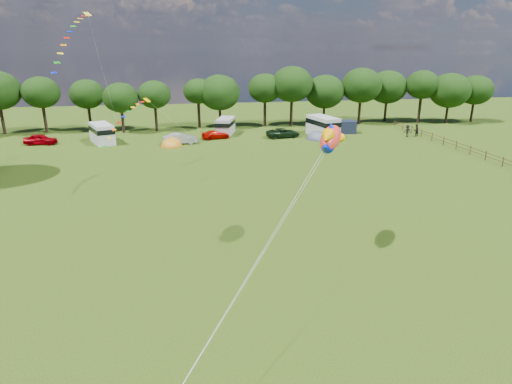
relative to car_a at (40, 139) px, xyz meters
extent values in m
plane|color=black|center=(24.98, -45.81, -0.76)|extent=(180.00, 180.00, 0.00)
cylinder|color=black|center=(-8.21, 9.56, 1.34)|extent=(0.49, 0.49, 4.21)
cylinder|color=black|center=(-1.92, 9.89, 1.36)|extent=(0.49, 0.49, 4.25)
ellipsoid|color=black|center=(-1.92, 9.89, 5.69)|extent=(5.86, 5.86, 4.98)
cylinder|color=black|center=(4.96, 10.51, 1.19)|extent=(0.47, 0.47, 3.90)
ellipsoid|color=black|center=(4.96, 10.51, 5.23)|extent=(5.58, 5.58, 4.74)
cylinder|color=black|center=(10.62, 7.46, 1.02)|extent=(0.44, 0.44, 3.56)
ellipsoid|color=black|center=(10.62, 7.46, 4.88)|extent=(5.56, 5.56, 4.73)
cylinder|color=black|center=(15.89, 8.42, 1.21)|extent=(0.47, 0.47, 3.95)
ellipsoid|color=black|center=(15.89, 8.42, 5.19)|extent=(5.33, 5.33, 4.53)
cylinder|color=black|center=(23.06, 10.22, 1.40)|extent=(0.50, 0.50, 4.33)
ellipsoid|color=black|center=(23.06, 10.22, 5.43)|extent=(4.95, 4.95, 4.21)
cylinder|color=black|center=(26.69, 9.76, 0.89)|extent=(0.43, 0.43, 3.31)
ellipsoid|color=black|center=(26.69, 9.76, 5.19)|extent=(7.03, 7.03, 5.98)
cylinder|color=black|center=(34.64, 9.99, 1.42)|extent=(0.50, 0.50, 4.36)
ellipsoid|color=black|center=(34.64, 9.99, 5.79)|extent=(5.84, 5.84, 4.97)
cylinder|color=black|center=(39.23, 9.11, 1.51)|extent=(0.51, 0.51, 4.55)
ellipsoid|color=black|center=(39.23, 9.11, 6.47)|extent=(7.15, 7.15, 6.08)
cylinder|color=black|center=(45.47, 9.82, 0.84)|extent=(0.42, 0.42, 3.21)
ellipsoid|color=black|center=(45.47, 9.82, 5.03)|extent=(6.90, 6.90, 5.86)
cylinder|color=black|center=(51.96, 9.16, 1.32)|extent=(0.48, 0.48, 4.17)
ellipsoid|color=black|center=(51.96, 9.16, 6.09)|extent=(7.16, 7.16, 6.09)
cylinder|color=black|center=(57.95, 11.08, 1.07)|extent=(0.45, 0.45, 3.66)
ellipsoid|color=black|center=(57.95, 11.08, 5.54)|extent=(7.05, 7.05, 5.99)
cylinder|color=black|center=(63.40, 8.56, 1.56)|extent=(0.52, 0.52, 4.65)
ellipsoid|color=black|center=(63.40, 8.56, 6.12)|extent=(5.96, 5.96, 5.06)
cylinder|color=black|center=(68.14, 7.23, 0.83)|extent=(0.42, 0.42, 3.19)
ellipsoid|color=black|center=(68.14, 7.23, 5.13)|extent=(7.23, 7.23, 6.14)
cylinder|color=black|center=(73.53, 7.63, 1.00)|extent=(0.44, 0.44, 3.52)
ellipsoid|color=black|center=(73.53, 7.63, 5.09)|extent=(6.22, 6.22, 5.28)
cylinder|color=#472D19|center=(56.98, -21.81, -0.16)|extent=(0.12, 0.12, 1.20)
cylinder|color=#472D19|center=(56.98, -23.31, -0.21)|extent=(0.08, 3.00, 0.08)
cylinder|color=#472D19|center=(56.98, -18.81, -0.16)|extent=(0.12, 0.12, 1.20)
cylinder|color=#472D19|center=(56.98, -20.31, 0.19)|extent=(0.08, 3.00, 0.08)
cylinder|color=#472D19|center=(56.98, -20.31, -0.21)|extent=(0.08, 3.00, 0.08)
cylinder|color=#472D19|center=(56.98, -15.81, -0.16)|extent=(0.12, 0.12, 1.20)
cylinder|color=#472D19|center=(56.98, -17.31, 0.19)|extent=(0.08, 3.00, 0.08)
cylinder|color=#472D19|center=(56.98, -17.31, -0.21)|extent=(0.08, 3.00, 0.08)
cylinder|color=#472D19|center=(56.98, -12.81, -0.16)|extent=(0.12, 0.12, 1.20)
cylinder|color=#472D19|center=(56.98, -14.31, 0.19)|extent=(0.08, 3.00, 0.08)
cylinder|color=#472D19|center=(56.98, -14.31, -0.21)|extent=(0.08, 3.00, 0.08)
cylinder|color=#472D19|center=(56.98, -9.81, -0.16)|extent=(0.12, 0.12, 1.20)
cylinder|color=#472D19|center=(56.98, -11.31, 0.19)|extent=(0.08, 3.00, 0.08)
cylinder|color=#472D19|center=(56.98, -11.31, -0.21)|extent=(0.08, 3.00, 0.08)
cylinder|color=#472D19|center=(56.98, -6.81, -0.16)|extent=(0.12, 0.12, 1.20)
cylinder|color=#472D19|center=(56.98, -8.31, 0.19)|extent=(0.08, 3.00, 0.08)
cylinder|color=#472D19|center=(56.98, -8.31, -0.21)|extent=(0.08, 3.00, 0.08)
cylinder|color=#472D19|center=(56.98, -3.81, -0.16)|extent=(0.12, 0.12, 1.20)
cylinder|color=#472D19|center=(56.98, -5.31, 0.19)|extent=(0.08, 3.00, 0.08)
cylinder|color=#472D19|center=(56.98, -5.31, -0.21)|extent=(0.08, 3.00, 0.08)
cylinder|color=#472D19|center=(56.98, -0.81, -0.16)|extent=(0.12, 0.12, 1.20)
cylinder|color=#472D19|center=(56.98, -2.31, 0.19)|extent=(0.08, 3.00, 0.08)
cylinder|color=#472D19|center=(56.98, -2.31, -0.21)|extent=(0.08, 3.00, 0.08)
cylinder|color=#472D19|center=(56.98, 2.19, -0.16)|extent=(0.12, 0.12, 1.20)
cylinder|color=#472D19|center=(56.98, 0.69, 0.19)|extent=(0.08, 3.00, 0.08)
cylinder|color=#472D19|center=(56.98, 0.69, -0.21)|extent=(0.08, 3.00, 0.08)
cylinder|color=#472D19|center=(56.98, 5.19, -0.16)|extent=(0.12, 0.12, 1.20)
cylinder|color=#472D19|center=(56.98, 3.69, 0.19)|extent=(0.08, 3.00, 0.08)
cylinder|color=#472D19|center=(56.98, 3.69, -0.21)|extent=(0.08, 3.00, 0.08)
imported|color=#940008|center=(0.00, 0.00, 0.00)|extent=(4.74, 2.27, 1.53)
imported|color=#9FA3A9|center=(19.80, -2.94, 0.02)|extent=(4.63, 2.23, 1.57)
imported|color=#AF0700|center=(25.07, -0.09, -0.14)|extent=(4.50, 2.84, 1.25)
imported|color=black|center=(35.51, -0.77, -0.04)|extent=(5.55, 3.06, 1.44)
cube|color=silver|center=(8.59, -0.37, 0.65)|extent=(4.36, 6.14, 2.82)
cube|color=black|center=(8.59, -0.37, 1.22)|extent=(4.45, 6.26, 0.67)
cylinder|color=black|center=(9.26, -2.02, -0.37)|extent=(0.85, 0.57, 0.79)
cylinder|color=black|center=(7.92, 1.27, -0.37)|extent=(0.85, 0.57, 0.79)
cube|color=#B4B4B6|center=(26.98, 3.30, 0.54)|extent=(3.64, 5.64, 2.61)
cube|color=black|center=(26.98, 3.30, 1.07)|extent=(3.71, 5.75, 0.62)
cylinder|color=black|center=(26.51, 1.72, -0.40)|extent=(0.78, 0.47, 0.73)
cylinder|color=black|center=(27.46, 4.87, -0.40)|extent=(0.78, 0.47, 0.73)
cube|color=silver|center=(41.87, -0.76, 0.78)|extent=(3.97, 6.60, 3.08)
cube|color=black|center=(41.87, -0.76, 1.41)|extent=(4.05, 6.74, 0.73)
cylinder|color=black|center=(42.31, -2.65, -0.33)|extent=(0.92, 0.51, 0.87)
cylinder|color=black|center=(41.42, 1.13, -0.33)|extent=(0.92, 0.51, 0.87)
ellipsoid|color=orange|center=(18.53, -4.36, -0.74)|extent=(2.93, 3.37, 2.41)
cylinder|color=orange|center=(18.53, -4.36, -0.72)|extent=(3.07, 3.07, 0.08)
ellipsoid|color=#4D5667|center=(40.31, -2.96, -0.74)|extent=(3.11, 3.58, 2.43)
cylinder|color=#4D5667|center=(40.31, -2.96, -0.72)|extent=(3.27, 3.27, 0.08)
cube|color=#191F34|center=(46.36, 1.23, 0.24)|extent=(3.68, 3.22, 2.01)
ellipsoid|color=red|center=(29.51, -39.31, 7.08)|extent=(2.69, 3.44, 1.89)
ellipsoid|color=yellow|center=(29.51, -39.31, 6.93)|extent=(1.67, 2.15, 1.03)
cone|color=#FBA200|center=(28.80, -40.55, 7.37)|extent=(1.29, 1.42, 0.99)
cone|color=#001BCA|center=(28.80, -40.55, 6.78)|extent=(1.29, 1.42, 0.99)
cone|color=#001BCA|center=(29.56, -39.23, 7.69)|extent=(1.07, 1.02, 0.84)
sphere|color=white|center=(29.78, -38.16, 7.26)|extent=(0.31, 0.31, 0.31)
sphere|color=black|center=(29.77, -38.07, 7.26)|extent=(0.16, 0.16, 0.16)
cube|color=yellow|center=(11.30, -15.47, 15.72)|extent=(0.86, 0.86, 0.41)
cube|color=red|center=(11.03, -15.96, 15.49)|extent=(0.60, 0.59, 0.11)
cube|color=orange|center=(10.76, -16.46, 15.23)|extent=(0.60, 0.59, 0.12)
cube|color=yellow|center=(10.49, -16.95, 14.88)|extent=(0.59, 0.59, 0.14)
cube|color=#198C1E|center=(10.22, -17.45, 14.46)|extent=(0.59, 0.59, 0.15)
cube|color=#0C1EB2|center=(9.95, -17.94, 13.95)|extent=(0.59, 0.58, 0.16)
cube|color=red|center=(9.68, -18.44, 13.37)|extent=(0.58, 0.58, 0.17)
cube|color=orange|center=(9.41, -18.93, 12.70)|extent=(0.58, 0.57, 0.17)
cube|color=yellow|center=(9.14, -19.43, 11.96)|extent=(0.57, 0.57, 0.18)
cube|color=#198C1E|center=(8.87, -19.92, 11.13)|extent=(0.57, 0.56, 0.19)
cube|color=#0C1EB2|center=(8.60, -20.42, 10.23)|extent=(0.56, 0.56, 0.20)
cube|color=#FFC700|center=(17.06, -22.14, 7.73)|extent=(0.73, 0.77, 0.38)
cube|color=red|center=(16.66, -22.59, 7.62)|extent=(0.43, 0.60, 0.11)
cube|color=orange|center=(16.25, -23.04, 7.47)|extent=(0.43, 0.60, 0.12)
cube|color=yellow|center=(15.85, -23.49, 7.24)|extent=(0.43, 0.60, 0.13)
cube|color=#198C1E|center=(15.44, -23.94, 6.94)|extent=(0.43, 0.60, 0.14)
cube|color=#0C1EB2|center=(15.04, -24.39, 6.55)|extent=(0.42, 0.60, 0.14)
cube|color=red|center=(14.63, -24.84, 6.08)|extent=(0.42, 0.59, 0.15)
cube|color=orange|center=(14.23, -25.29, 5.53)|extent=(0.41, 0.59, 0.16)
cube|color=yellow|center=(13.82, -25.74, 4.90)|extent=(0.41, 0.59, 0.17)
cube|color=#198C1E|center=(13.42, -26.19, 4.20)|extent=(0.40, 0.59, 0.18)
imported|color=black|center=(56.28, -3.31, 0.19)|extent=(1.05, 0.82, 1.91)
imported|color=black|center=(54.66, -3.60, 0.18)|extent=(1.24, 0.62, 1.89)
camera|label=1|loc=(20.43, -64.73, 12.48)|focal=30.00mm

